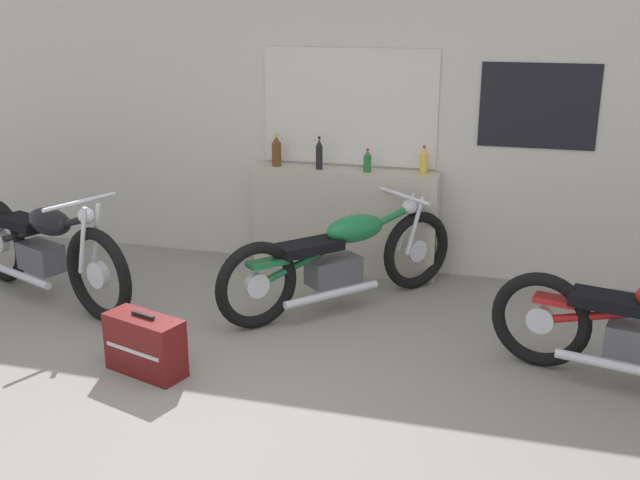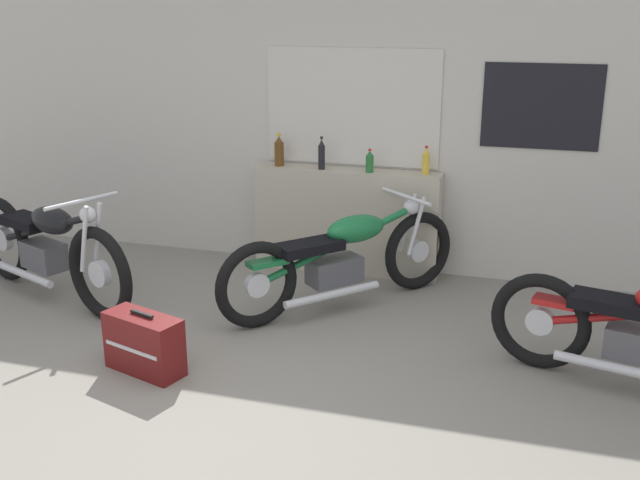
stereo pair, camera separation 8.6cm
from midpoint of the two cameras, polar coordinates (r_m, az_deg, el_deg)
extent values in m
plane|color=gray|center=(4.61, -9.93, -13.83)|extent=(24.00, 24.00, 0.00)
cube|color=beige|center=(6.86, 0.38, 9.45)|extent=(10.00, 0.06, 2.80)
cube|color=silver|center=(6.76, 1.89, 10.08)|extent=(1.52, 0.01, 0.97)
cube|color=beige|center=(6.76, 1.88, 10.08)|extent=(1.58, 0.01, 1.03)
cube|color=black|center=(6.56, 15.94, 9.77)|extent=(0.96, 0.01, 0.71)
cube|color=#B7AD99|center=(6.84, 1.52, 1.49)|extent=(1.69, 0.28, 0.95)
cylinder|color=#5B3814|center=(6.86, -3.69, 6.53)|extent=(0.09, 0.09, 0.21)
cone|color=#5B3814|center=(6.84, -3.72, 7.66)|extent=(0.07, 0.07, 0.06)
cylinder|color=gold|center=(6.83, -3.72, 8.00)|extent=(0.03, 0.03, 0.02)
cylinder|color=black|center=(6.71, -0.43, 6.31)|extent=(0.06, 0.06, 0.21)
cone|color=black|center=(6.69, -0.43, 7.45)|extent=(0.05, 0.05, 0.06)
cylinder|color=black|center=(6.68, -0.44, 7.79)|extent=(0.02, 0.02, 0.02)
cylinder|color=#23662D|center=(6.61, 3.26, 5.83)|extent=(0.07, 0.07, 0.15)
cone|color=#23662D|center=(6.59, 3.27, 6.64)|extent=(0.06, 0.06, 0.04)
cylinder|color=red|center=(6.59, 3.28, 6.88)|extent=(0.03, 0.03, 0.02)
cylinder|color=gold|center=(6.58, 7.52, 5.78)|extent=(0.06, 0.06, 0.18)
cone|color=gold|center=(6.56, 7.57, 6.75)|extent=(0.05, 0.05, 0.05)
cylinder|color=red|center=(6.55, 7.58, 7.05)|extent=(0.03, 0.03, 0.02)
torus|color=black|center=(5.29, 16.01, -5.86)|extent=(0.68, 0.25, 0.67)
cylinder|color=silver|center=(5.29, 16.01, -5.86)|extent=(0.20, 0.11, 0.19)
cube|color=#4C4C51|center=(5.21, 22.64, -7.15)|extent=(0.43, 0.31, 0.20)
cube|color=black|center=(5.14, 20.68, -4.38)|extent=(0.51, 0.34, 0.08)
cube|color=#B21919|center=(5.21, 17.04, -4.40)|extent=(0.30, 0.20, 0.04)
cylinder|color=silver|center=(5.15, 21.19, -8.94)|extent=(0.75, 0.24, 0.06)
torus|color=black|center=(6.03, -16.92, -2.56)|extent=(0.73, 0.37, 0.75)
cylinder|color=silver|center=(6.03, -16.92, -2.56)|extent=(0.22, 0.14, 0.21)
torus|color=black|center=(7.19, -23.53, -0.03)|extent=(0.73, 0.37, 0.75)
cylinder|color=silver|center=(7.19, -23.53, -0.03)|extent=(0.22, 0.14, 0.21)
cube|color=#4C4C51|center=(6.66, -20.82, -1.21)|extent=(0.45, 0.35, 0.23)
cylinder|color=black|center=(6.60, -21.04, 0.67)|extent=(1.22, 0.54, 0.47)
ellipsoid|color=black|center=(6.41, -20.28, 1.32)|extent=(0.54, 0.40, 0.22)
cube|color=black|center=(6.77, -22.01, 1.24)|extent=(0.54, 0.40, 0.08)
cube|color=black|center=(7.07, -23.37, 1.24)|extent=(0.32, 0.24, 0.04)
cylinder|color=silver|center=(6.03, -17.09, 0.24)|extent=(0.17, 0.10, 0.55)
cylinder|color=silver|center=(5.97, -18.02, -0.04)|extent=(0.17, 0.10, 0.55)
cylinder|color=silver|center=(5.98, -18.19, 2.78)|extent=(0.27, 0.60, 0.03)
sphere|color=silver|center=(5.96, -17.77, 1.77)|extent=(0.13, 0.13, 0.13)
cylinder|color=silver|center=(6.73, -22.13, -2.55)|extent=(0.74, 0.36, 0.06)
torus|color=black|center=(6.49, 6.98, -0.79)|extent=(0.53, 0.57, 0.68)
cylinder|color=silver|center=(6.49, 6.98, -0.79)|extent=(0.17, 0.18, 0.19)
torus|color=black|center=(5.68, -5.28, -3.45)|extent=(0.53, 0.57, 0.68)
cylinder|color=silver|center=(5.68, -5.28, -3.45)|extent=(0.17, 0.18, 0.19)
cube|color=#4C4C51|center=(6.01, 0.64, -2.33)|extent=(0.45, 0.47, 0.21)
cylinder|color=#196B38|center=(5.95, 0.65, -0.47)|extent=(0.99, 1.08, 0.43)
ellipsoid|color=#196B38|center=(6.02, 2.26, 0.89)|extent=(0.53, 0.55, 0.22)
cube|color=black|center=(5.82, -1.27, -0.53)|extent=(0.53, 0.55, 0.08)
cube|color=#196B38|center=(5.67, -4.49, -1.74)|extent=(0.31, 0.32, 0.04)
cylinder|color=silver|center=(6.41, 6.19, 1.37)|extent=(0.15, 0.16, 0.49)
cylinder|color=silver|center=(6.32, 6.86, 1.11)|extent=(0.15, 0.16, 0.49)
cylinder|color=silver|center=(6.25, 6.04, 3.35)|extent=(0.50, 0.45, 0.03)
sphere|color=silver|center=(6.31, 6.44, 2.54)|extent=(0.13, 0.13, 0.13)
cylinder|color=silver|center=(5.90, 0.49, -4.17)|extent=(0.62, 0.67, 0.06)
cube|color=maroon|center=(5.18, -13.64, -7.78)|extent=(0.60, 0.38, 0.40)
cube|color=silver|center=(5.11, -14.59, -8.22)|extent=(0.46, 0.15, 0.02)
cube|color=black|center=(5.10, -13.81, -5.58)|extent=(0.19, 0.08, 0.02)
camera|label=1|loc=(0.04, -90.45, -0.14)|focal=42.00mm
camera|label=2|loc=(0.04, 89.55, 0.14)|focal=42.00mm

